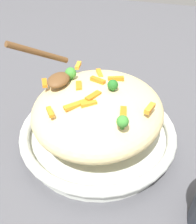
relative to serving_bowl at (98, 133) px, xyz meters
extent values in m
plane|color=#4C4C51|center=(0.00, 0.00, -0.02)|extent=(2.40, 2.40, 0.00)
cylinder|color=silver|center=(0.00, 0.00, -0.01)|extent=(0.30, 0.30, 0.02)
torus|color=silver|center=(0.00, 0.00, 0.01)|extent=(0.32, 0.32, 0.02)
torus|color=black|center=(0.00, 0.00, 0.01)|extent=(0.31, 0.31, 0.00)
ellipsoid|color=#DBC689|center=(0.00, 0.00, 0.06)|extent=(0.27, 0.25, 0.09)
cube|color=orange|center=(-0.06, 0.02, 0.11)|extent=(0.04, 0.04, 0.01)
cube|color=orange|center=(0.08, 0.07, 0.11)|extent=(0.03, 0.01, 0.01)
cube|color=orange|center=(0.05, -0.02, 0.11)|extent=(0.02, 0.03, 0.01)
cube|color=orange|center=(-0.05, -0.06, 0.10)|extent=(0.04, 0.02, 0.01)
cube|color=orange|center=(0.00, 0.04, 0.11)|extent=(0.03, 0.02, 0.01)
cube|color=orange|center=(-0.05, 0.00, 0.11)|extent=(0.02, 0.03, 0.01)
cube|color=orange|center=(-0.08, 0.05, 0.10)|extent=(0.02, 0.02, 0.01)
cube|color=orange|center=(-0.02, -0.10, 0.11)|extent=(0.03, 0.02, 0.01)
cube|color=orange|center=(-0.03, 0.00, 0.11)|extent=(0.03, 0.02, 0.01)
cube|color=orange|center=(0.06, 0.02, 0.10)|extent=(0.04, 0.03, 0.01)
cube|color=orange|center=(-0.01, 0.11, 0.10)|extent=(0.03, 0.02, 0.01)
cube|color=orange|center=(0.03, 0.01, 0.11)|extent=(0.02, 0.03, 0.01)
cylinder|color=#205B1C|center=(0.01, -0.03, 0.11)|extent=(0.01, 0.01, 0.01)
sphere|color=#236B23|center=(0.01, -0.03, 0.12)|extent=(0.02, 0.02, 0.02)
cylinder|color=#377928|center=(0.03, 0.07, 0.11)|extent=(0.01, 0.01, 0.01)
sphere|color=#3D8E33|center=(0.03, 0.07, 0.12)|extent=(0.02, 0.02, 0.02)
cylinder|color=#377928|center=(-0.08, -0.07, 0.11)|extent=(0.01, 0.01, 0.01)
sphere|color=#3D8E33|center=(-0.08, -0.07, 0.12)|extent=(0.02, 0.02, 0.02)
ellipsoid|color=brown|center=(0.00, 0.08, 0.11)|extent=(0.06, 0.04, 0.02)
cylinder|color=brown|center=(0.03, 0.13, 0.15)|extent=(0.12, 0.08, 0.08)
camera|label=1|loc=(-0.36, -0.13, 0.35)|focal=39.31mm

